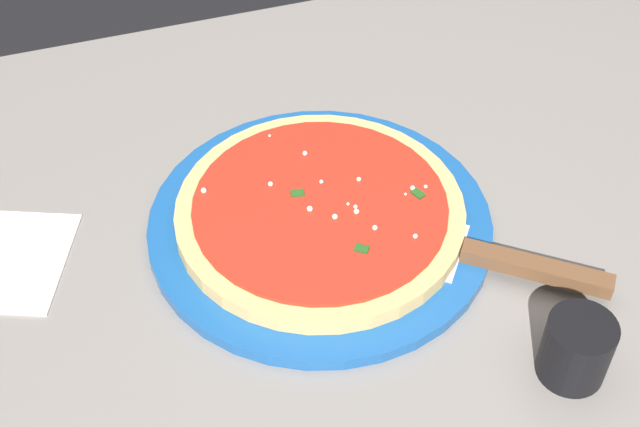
# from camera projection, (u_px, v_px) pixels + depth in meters

# --- Properties ---
(restaurant_table) EXTENTS (1.03, 0.83, 0.74)m
(restaurant_table) POSITION_uv_depth(u_px,v_px,m) (367.00, 343.00, 0.89)
(restaurant_table) COLOR black
(restaurant_table) RESTS_ON ground_plane
(serving_plate) EXTENTS (0.32, 0.32, 0.01)m
(serving_plate) POSITION_uv_depth(u_px,v_px,m) (320.00, 224.00, 0.82)
(serving_plate) COLOR #195199
(serving_plate) RESTS_ON restaurant_table
(pizza) EXTENTS (0.26, 0.26, 0.02)m
(pizza) POSITION_uv_depth(u_px,v_px,m) (320.00, 212.00, 0.80)
(pizza) COLOR #DBB26B
(pizza) RESTS_ON serving_plate
(pizza_server) EXTENTS (0.20, 0.17, 0.01)m
(pizza_server) POSITION_uv_depth(u_px,v_px,m) (490.00, 258.00, 0.77)
(pizza_server) COLOR silver
(pizza_server) RESTS_ON serving_plate
(cup_small_sauce) EXTENTS (0.05, 0.05, 0.06)m
(cup_small_sauce) POSITION_uv_depth(u_px,v_px,m) (576.00, 349.00, 0.69)
(cup_small_sauce) COLOR black
(cup_small_sauce) RESTS_ON restaurant_table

